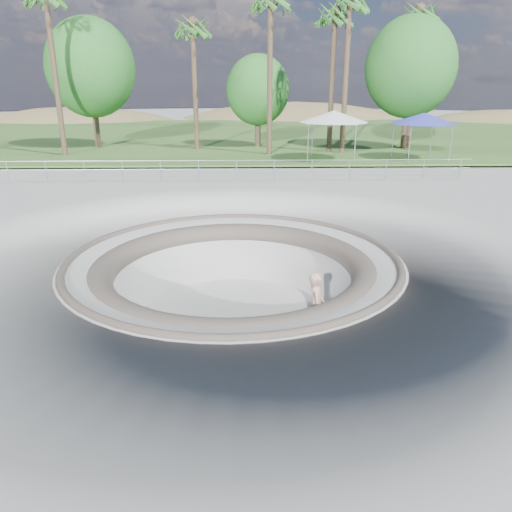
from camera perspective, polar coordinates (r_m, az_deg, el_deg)
name	(u,v)px	position (r m, az deg, el deg)	size (l,w,h in m)	color
ground	(233,259)	(15.32, -2.62, -0.29)	(180.00, 180.00, 0.00)	#A4A49F
skate_bowl	(234,312)	(16.04, -2.52, -6.45)	(14.00, 14.00, 4.10)	#A4A49F
grass_strip	(239,135)	(48.67, -1.98, 13.66)	(180.00, 36.00, 0.12)	#2E5321
distant_hills	(266,169)	(72.70, 1.20, 9.86)	(103.20, 45.00, 28.60)	brown
safety_railing	(237,169)	(26.80, -2.24, 9.85)	(25.00, 0.06, 1.03)	#969A9F
skateboard	(315,338)	(14.68, 6.71, -9.25)	(0.76, 0.42, 0.08)	brown
skater	(316,306)	(14.22, 6.87, -5.68)	(0.72, 0.47, 1.98)	tan
canopy_white	(334,117)	(33.01, 8.89, 15.47)	(5.94, 5.94, 3.08)	#969A9F
canopy_blue	(423,118)	(34.78, 18.58, 14.67)	(5.74, 5.74, 2.91)	#969A9F
palm_a	(46,1)	(37.38, -22.89, 25.22)	(2.60, 2.60, 11.06)	brown
palm_b	(193,30)	(38.30, -7.25, 24.20)	(2.60, 2.60, 9.55)	brown
palm_c	(270,5)	(35.54, 1.66, 26.70)	(2.60, 2.60, 10.89)	brown
palm_d	(335,20)	(37.04, 9.02, 25.11)	(2.60, 2.60, 10.13)	brown
palm_e	(350,8)	(36.58, 10.66, 26.13)	(2.60, 2.60, 10.84)	brown
palm_f	(420,18)	(40.38, 18.22, 24.46)	(2.60, 2.60, 10.50)	brown
bushy_tree_left	(90,68)	(40.89, -18.40, 19.72)	(6.49, 5.90, 9.37)	brown
bushy_tree_mid	(258,90)	(39.56, 0.21, 18.42)	(4.76, 4.33, 6.87)	brown
bushy_tree_right	(411,67)	(39.90, 17.28, 19.89)	(6.51, 5.92, 9.40)	brown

